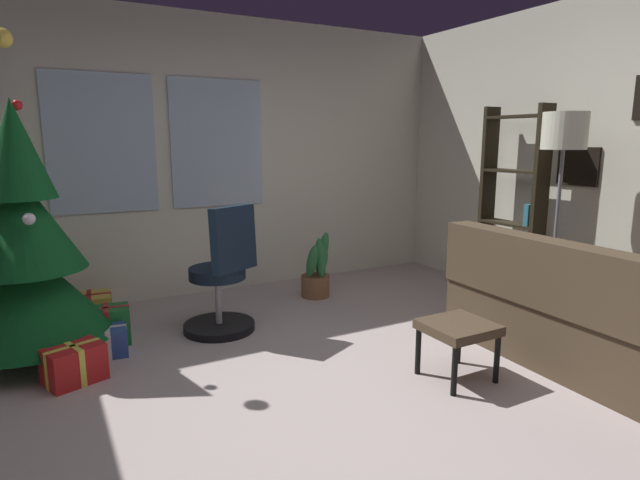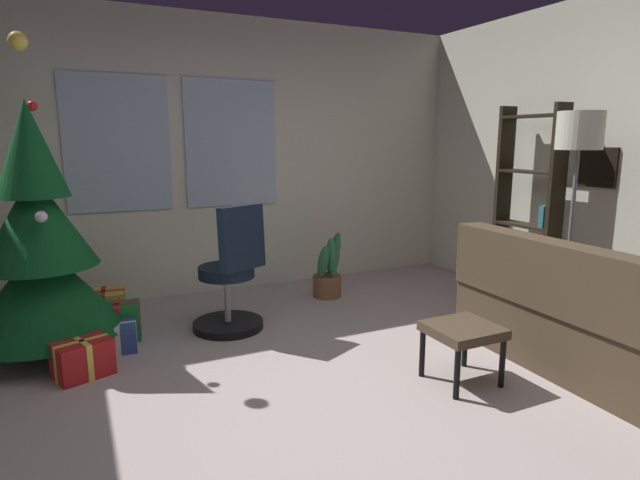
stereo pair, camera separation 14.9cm
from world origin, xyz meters
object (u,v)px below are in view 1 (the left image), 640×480
(couch, at_px, (622,327))
(potted_plant, at_px, (317,271))
(gift_box_red, at_px, (74,364))
(gift_box_gold, at_px, (90,308))
(floor_lamp, at_px, (563,149))
(bookshelf, at_px, (511,219))
(holiday_tree, at_px, (26,255))
(gift_box_blue, at_px, (108,341))
(office_chair, at_px, (223,283))
(gift_box_green, at_px, (107,326))
(footstool, at_px, (458,331))

(couch, distance_m, potted_plant, 2.58)
(couch, relative_size, gift_box_red, 5.10)
(gift_box_red, xyz_separation_m, gift_box_gold, (0.19, 1.15, -0.00))
(floor_lamp, bearing_deg, gift_box_red, 167.56)
(gift_box_red, bearing_deg, bookshelf, -1.37)
(holiday_tree, relative_size, gift_box_blue, 7.78)
(floor_lamp, bearing_deg, couch, -111.91)
(bookshelf, relative_size, potted_plant, 2.84)
(gift_box_red, bearing_deg, gift_box_gold, 80.43)
(gift_box_gold, distance_m, office_chair, 1.22)
(couch, bearing_deg, gift_box_green, 143.79)
(gift_box_green, xyz_separation_m, floor_lamp, (3.19, -1.34, 1.29))
(holiday_tree, xyz_separation_m, bookshelf, (3.92, -0.60, 0.04))
(holiday_tree, bearing_deg, gift_box_red, -67.81)
(floor_lamp, xyz_separation_m, potted_plant, (-1.27, 1.62, -1.17))
(couch, xyz_separation_m, floor_lamp, (0.31, 0.78, 1.12))
(gift_box_red, xyz_separation_m, bookshelf, (3.71, -0.09, 0.66))
(footstool, xyz_separation_m, office_chair, (-1.04, 1.49, 0.08))
(holiday_tree, xyz_separation_m, gift_box_gold, (0.40, 0.64, -0.62))
(gift_box_blue, bearing_deg, floor_lamp, -19.14)
(gift_box_gold, height_order, potted_plant, potted_plant)
(gift_box_green, relative_size, gift_box_blue, 1.22)
(couch, bearing_deg, footstool, 157.00)
(bookshelf, bearing_deg, couch, -111.36)
(gift_box_gold, bearing_deg, floor_lamp, -30.32)
(bookshelf, bearing_deg, office_chair, 169.80)
(office_chair, bearing_deg, couch, -43.16)
(footstool, xyz_separation_m, bookshelf, (1.58, 1.02, 0.46))
(gift_box_red, bearing_deg, holiday_tree, 112.19)
(office_chair, xyz_separation_m, bookshelf, (2.61, -0.47, 0.38))
(gift_box_gold, bearing_deg, footstool, -49.28)
(bookshelf, height_order, potted_plant, bookshelf)
(floor_lamp, bearing_deg, gift_box_green, 157.32)
(floor_lamp, bearing_deg, footstool, -165.28)
(office_chair, bearing_deg, potted_plant, 23.50)
(gift_box_gold, bearing_deg, couch, -42.29)
(gift_box_green, distance_m, gift_box_blue, 0.22)
(bookshelf, bearing_deg, gift_box_red, 178.63)
(gift_box_green, bearing_deg, couch, -36.21)
(couch, xyz_separation_m, bookshelf, (0.57, 1.45, 0.48))
(holiday_tree, bearing_deg, office_chair, -5.55)
(couch, height_order, floor_lamp, floor_lamp)
(footstool, bearing_deg, office_chair, 124.83)
(footstool, distance_m, floor_lamp, 1.76)
(holiday_tree, distance_m, office_chair, 1.35)
(office_chair, distance_m, bookshelf, 2.68)
(gift_box_green, relative_size, floor_lamp, 0.20)
(gift_box_blue, bearing_deg, potted_plant, 14.41)
(gift_box_green, height_order, floor_lamp, floor_lamp)
(office_chair, bearing_deg, footstool, -55.17)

